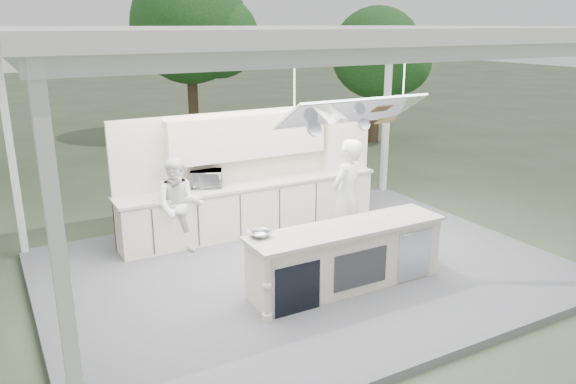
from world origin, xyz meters
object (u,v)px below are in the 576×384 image
sous_chef (179,206)px  back_counter (253,207)px  demo_island (346,257)px  head_chef (347,197)px

sous_chef → back_counter: bearing=34.1°
sous_chef → demo_island: bearing=-34.0°
head_chef → sous_chef: (-2.46, 1.38, -0.16)m
head_chef → demo_island: bearing=34.1°
back_counter → sous_chef: (-1.53, -0.35, 0.36)m
demo_island → back_counter: (-0.18, 2.81, 0.00)m
back_counter → head_chef: bearing=-61.8°
demo_island → sous_chef: size_ratio=1.86×
back_counter → sous_chef: bearing=-167.1°
back_counter → head_chef: 2.03m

